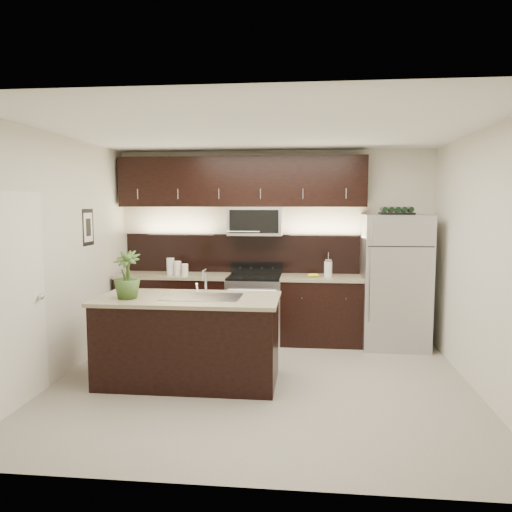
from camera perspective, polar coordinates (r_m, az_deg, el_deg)
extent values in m
plane|color=gray|center=(5.59, 0.55, -14.36)|extent=(4.50, 4.50, 0.00)
cube|color=beige|center=(7.26, 2.06, 1.30)|extent=(4.50, 0.02, 2.70)
cube|color=beige|center=(3.31, -2.73, -4.35)|extent=(4.50, 0.02, 2.70)
cube|color=beige|center=(5.92, -21.65, -0.18)|extent=(0.02, 4.00, 2.70)
cube|color=beige|center=(5.53, 24.44, -0.70)|extent=(0.02, 4.00, 2.70)
cube|color=white|center=(5.29, 0.58, 14.22)|extent=(4.50, 4.00, 0.02)
cube|color=white|center=(5.27, -25.35, -4.78)|extent=(0.04, 0.80, 2.02)
sphere|color=silver|center=(5.53, -23.36, -4.32)|extent=(0.06, 0.06, 0.06)
cube|color=black|center=(6.57, -18.62, 3.12)|extent=(0.01, 0.32, 0.46)
cube|color=white|center=(6.57, -18.60, 3.12)|extent=(0.00, 0.24, 0.36)
cube|color=black|center=(7.32, -9.32, -5.86)|extent=(1.57, 0.62, 0.90)
cube|color=black|center=(7.07, 7.64, -6.25)|extent=(1.16, 0.62, 0.90)
cube|color=#B2B2B7|center=(7.10, -0.16, -6.14)|extent=(0.76, 0.62, 0.90)
cube|color=black|center=(7.02, -0.16, -2.42)|extent=(0.76, 0.60, 0.03)
cube|color=beige|center=(7.24, -9.38, -2.21)|extent=(1.59, 0.65, 0.04)
cube|color=beige|center=(6.98, 7.70, -2.48)|extent=(1.18, 0.65, 0.04)
cube|color=black|center=(7.30, -1.52, 0.31)|extent=(3.49, 0.02, 0.56)
cube|color=#B2B2B7|center=(7.06, -0.07, 4.02)|extent=(0.76, 0.40, 0.40)
cube|color=black|center=(7.12, -1.70, 8.46)|extent=(3.49, 0.33, 0.70)
cube|color=black|center=(5.56, -7.67, -9.63)|extent=(1.90, 0.90, 0.90)
cube|color=beige|center=(5.45, -7.74, -4.87)|extent=(1.96, 0.96, 0.04)
cube|color=silver|center=(5.42, -6.20, -4.65)|extent=(0.84, 0.50, 0.01)
cylinder|color=silver|center=(5.60, -5.76, -3.11)|extent=(0.03, 0.03, 0.24)
cylinder|color=silver|center=(5.51, -5.92, -1.68)|extent=(0.02, 0.14, 0.02)
cylinder|color=silver|center=(5.45, -6.07, -2.30)|extent=(0.02, 0.02, 0.10)
cube|color=#B2B2B7|center=(7.02, 15.56, -2.78)|extent=(0.87, 0.78, 1.80)
cube|color=black|center=(6.95, 15.77, 4.70)|extent=(0.44, 0.27, 0.03)
cylinder|color=black|center=(6.92, 14.39, 5.16)|extent=(0.07, 0.25, 0.07)
cylinder|color=black|center=(6.93, 15.09, 5.14)|extent=(0.07, 0.25, 0.07)
cylinder|color=black|center=(6.95, 15.78, 5.13)|extent=(0.07, 0.25, 0.07)
cylinder|color=black|center=(6.96, 16.47, 5.11)|extent=(0.07, 0.25, 0.07)
cylinder|color=black|center=(6.98, 17.16, 5.09)|extent=(0.07, 0.25, 0.07)
imported|color=#355220|center=(5.45, -14.53, -2.11)|extent=(0.30, 0.30, 0.51)
cylinder|color=silver|center=(7.18, -9.75, -1.16)|extent=(0.11, 0.11, 0.24)
cylinder|color=white|center=(7.10, -8.95, -1.39)|extent=(0.10, 0.10, 0.20)
cylinder|color=white|center=(7.02, -8.13, -1.58)|extent=(0.09, 0.09, 0.17)
cylinder|color=silver|center=(6.92, 8.24, -1.49)|extent=(0.11, 0.11, 0.22)
cylinder|color=silver|center=(6.90, 8.26, -0.50)|extent=(0.11, 0.11, 0.02)
cylinder|color=silver|center=(6.90, 8.26, -0.05)|extent=(0.01, 0.01, 0.09)
ellipsoid|color=yellow|center=(6.90, 6.14, -2.19)|extent=(0.19, 0.16, 0.05)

